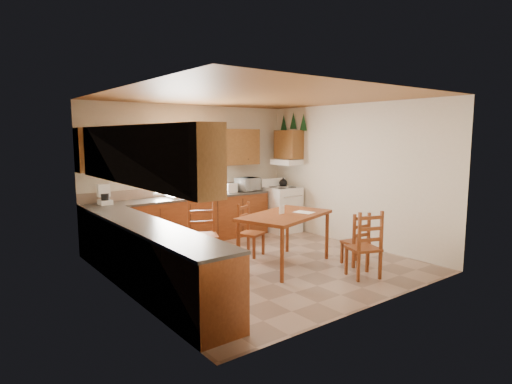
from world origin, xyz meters
TOP-DOWN VIEW (x-y plane):
  - floor at (0.00, 0.00)m, footprint 4.50×4.50m
  - ceiling at (0.00, 0.00)m, footprint 4.50×4.50m
  - wall_left at (-2.25, 0.00)m, footprint 4.50×4.50m
  - wall_right at (2.25, 0.00)m, footprint 4.50×4.50m
  - wall_back at (0.00, 2.25)m, footprint 4.50×4.50m
  - wall_front at (0.00, -2.25)m, footprint 4.50×4.50m
  - lower_cab_back at (-0.38, 1.95)m, footprint 3.75×0.60m
  - lower_cab_left at (-1.95, -0.15)m, footprint 0.60×3.60m
  - counter_back at (-0.38, 1.95)m, footprint 3.75×0.63m
  - counter_left at (-1.95, -0.15)m, footprint 0.63×3.60m
  - backsplash at (-0.38, 2.24)m, footprint 3.75×0.01m
  - upper_cab_back_left at (-1.55, 2.08)m, footprint 1.41×0.33m
  - upper_cab_back_right at (0.86, 2.08)m, footprint 1.25×0.33m
  - upper_cab_left at (-2.08, -0.15)m, footprint 0.33×3.60m
  - upper_cab_stove at (2.08, 1.65)m, footprint 0.33×0.62m
  - range_hood at (2.03, 1.65)m, footprint 0.44×0.62m
  - window_frame at (-0.30, 2.22)m, footprint 1.13×0.02m
  - window_pane at (-0.30, 2.21)m, footprint 1.05×0.01m
  - window_valance at (-0.30, 2.19)m, footprint 1.19×0.01m
  - sink_basin at (-0.30, 1.95)m, footprint 0.75×0.45m
  - pine_decal_a at (2.21, 1.33)m, footprint 0.22×0.22m
  - pine_decal_b at (2.21, 1.65)m, footprint 0.22×0.22m
  - pine_decal_c at (2.21, 1.97)m, footprint 0.22×0.22m
  - stove at (1.87, 1.60)m, footprint 0.69×0.71m
  - coffeemaker at (-1.86, 1.95)m, footprint 0.25×0.28m
  - paper_towel at (0.21, 1.98)m, footprint 0.15×0.15m
  - toaster at (0.73, 1.92)m, footprint 0.25×0.17m
  - microwave at (1.18, 1.95)m, footprint 0.52×0.42m
  - dining_table at (0.27, -0.31)m, footprint 1.79×1.35m
  - chair_near_left at (0.82, -1.45)m, footprint 0.54×0.52m
  - chair_near_right at (1.22, -0.97)m, footprint 0.41×0.40m
  - chair_far_left at (-0.78, 0.51)m, footprint 0.61×0.60m
  - chair_far_right at (0.18, 0.48)m, footprint 0.50×0.49m
  - table_paper at (0.62, -0.39)m, footprint 0.31×0.36m
  - table_card at (0.23, -0.27)m, footprint 0.10×0.03m

SIDE VIEW (x-z plane):
  - floor at x=0.00m, z-range 0.00..0.00m
  - dining_table at x=0.27m, z-range 0.00..0.85m
  - chair_near_right at x=1.22m, z-range 0.00..0.86m
  - lower_cab_back at x=-0.38m, z-range 0.00..0.88m
  - lower_cab_left at x=-1.95m, z-range 0.00..0.88m
  - chair_far_right at x=0.18m, z-range 0.00..0.92m
  - stove at x=1.87m, z-range 0.00..0.96m
  - chair_near_left at x=0.82m, z-range 0.00..1.01m
  - chair_far_left at x=-0.78m, z-range 0.00..1.12m
  - table_paper at x=0.62m, z-range 0.85..0.85m
  - counter_back at x=-0.38m, z-range 0.88..0.92m
  - counter_left at x=-1.95m, z-range 0.88..0.92m
  - table_card at x=0.23m, z-range 0.85..0.98m
  - sink_basin at x=-0.30m, z-range 0.92..0.96m
  - backsplash at x=-0.38m, z-range 0.92..1.10m
  - toaster at x=0.73m, z-range 0.92..1.12m
  - paper_towel at x=0.21m, z-range 0.92..1.19m
  - microwave at x=1.18m, z-range 0.92..1.20m
  - coffeemaker at x=-1.86m, z-range 0.92..1.29m
  - wall_left at x=-2.25m, z-range 1.35..1.35m
  - wall_right at x=2.25m, z-range 1.35..1.35m
  - wall_back at x=0.00m, z-range 1.35..1.35m
  - wall_front at x=0.00m, z-range 1.35..1.35m
  - range_hood at x=2.03m, z-range 1.46..1.58m
  - window_frame at x=-0.30m, z-range 0.96..2.14m
  - window_pane at x=-0.30m, z-range 1.00..2.10m
  - upper_cab_back_left at x=-1.55m, z-range 1.48..2.23m
  - upper_cab_back_right at x=0.86m, z-range 1.48..2.23m
  - upper_cab_left at x=-2.08m, z-range 1.48..2.23m
  - upper_cab_stove at x=2.08m, z-range 1.59..2.21m
  - window_valance at x=-0.30m, z-range 1.93..2.17m
  - pine_decal_a at x=2.21m, z-range 2.20..2.56m
  - pine_decal_c at x=2.21m, z-range 2.20..2.56m
  - pine_decal_b at x=2.21m, z-range 2.24..2.60m
  - ceiling at x=0.00m, z-range 2.70..2.70m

